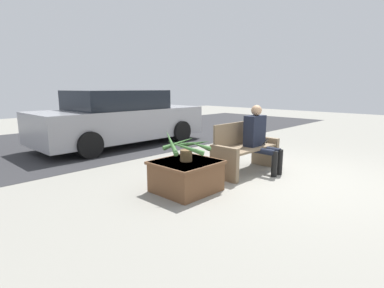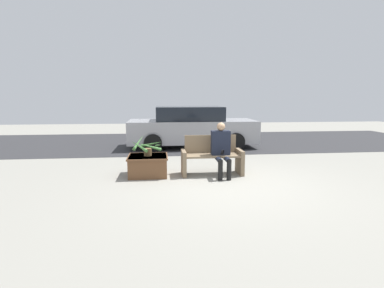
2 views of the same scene
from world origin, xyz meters
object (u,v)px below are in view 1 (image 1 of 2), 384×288
object	(u,v)px
parked_car	(120,118)
bench	(244,150)
potted_plant	(186,147)
planter_box	(186,175)
person_seated	(259,136)

from	to	relation	value
parked_car	bench	bearing A→B (deg)	-88.99
bench	potted_plant	world-z (taller)	potted_plant
bench	planter_box	distance (m)	1.51
person_seated	bench	bearing A→B (deg)	135.46
potted_plant	parked_car	xyz separation A→B (m)	(1.43, 3.94, 0.05)
bench	parked_car	size ratio (longest dim) A/B	0.31
person_seated	parked_car	distance (m)	4.16
bench	person_seated	world-z (taller)	person_seated
person_seated	potted_plant	bearing A→B (deg)	172.87
bench	potted_plant	bearing A→B (deg)	179.15
potted_plant	planter_box	bearing A→B (deg)	98.47
bench	person_seated	bearing A→B (deg)	-44.54
planter_box	potted_plant	bearing A→B (deg)	-81.53
person_seated	parked_car	xyz separation A→B (m)	(-0.26, 4.15, 0.04)
person_seated	potted_plant	size ratio (longest dim) A/B	1.62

